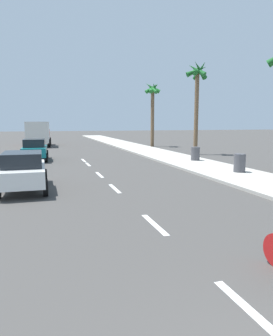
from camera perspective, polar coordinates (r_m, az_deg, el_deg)
name	(u,v)px	position (r m, az deg, el deg)	size (l,w,h in m)	color
ground_plane	(87,163)	(21.38, -9.03, 0.85)	(160.00, 160.00, 0.00)	#423F3D
sidewalk_strip	(167,156)	(25.03, 5.60, 2.15)	(3.60, 80.00, 0.14)	#B2ADA3
lane_stripe_1	(251,311)	(5.31, 20.09, -23.27)	(0.16, 1.80, 0.01)	white
lane_stripe_2	(154,224)	(8.63, 3.28, -10.18)	(0.16, 1.80, 0.01)	white
lane_stripe_3	(115,188)	(13.13, -3.98, -3.74)	(0.16, 1.80, 0.01)	white
lane_stripe_4	(99,175)	(16.60, -6.74, -1.23)	(0.16, 1.80, 0.01)	white
lane_stripe_5	(88,164)	(20.83, -8.83, 0.67)	(0.16, 1.80, 0.01)	white
lane_stripe_6	(84,160)	(23.05, -9.61, 1.38)	(0.16, 1.80, 0.01)	white
parked_car_white	(23,170)	(13.41, -19.88, -0.35)	(1.85, 3.95, 1.57)	white
parked_car_teal	(35,149)	(23.65, -18.01, 3.29)	(1.91, 3.89, 1.57)	#14727A
delivery_truck	(38,133)	(37.68, -17.42, 6.06)	(2.88, 6.34, 2.80)	maroon
palm_tree_far	(197,85)	(27.37, 10.99, 14.64)	(1.84, 1.82, 7.77)	brown
palm_tree_distant	(153,97)	(35.72, 2.95, 12.76)	(1.81, 1.83, 7.28)	brown
trash_bin_near	(240,163)	(17.35, 18.24, 0.87)	(0.60, 0.60, 0.96)	#47474C
trash_bin_far	(195,154)	(21.96, 10.64, 2.58)	(0.60, 0.60, 0.92)	#47474C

